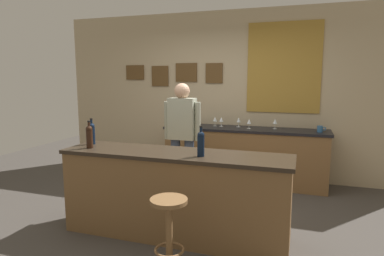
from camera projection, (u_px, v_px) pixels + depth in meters
The scene contains 15 objects.
ground_plane at pixel (187, 220), 3.98m from camera, with size 10.00×10.00×0.00m, color #423D38.
back_wall at pixel (227, 94), 5.67m from camera, with size 6.00×0.09×2.80m.
bar_counter at pixel (175, 194), 3.54m from camera, with size 2.43×0.60×0.92m.
side_counter at pixel (244, 156), 5.34m from camera, with size 2.58×0.56×0.90m.
bartender at pixel (182, 133), 4.54m from camera, with size 0.52×0.21×1.62m.
bar_stool at pixel (169, 223), 2.83m from camera, with size 0.32×0.32×0.68m.
wine_bottle_a at pixel (92, 133), 3.87m from camera, with size 0.07×0.07×0.31m.
wine_bottle_b at pixel (89, 136), 3.66m from camera, with size 0.07×0.07×0.31m.
wine_bottle_c at pixel (201, 143), 3.26m from camera, with size 0.07×0.07×0.31m.
wine_glass_a at pixel (215, 119), 5.49m from camera, with size 0.07×0.07×0.16m.
wine_glass_b at pixel (222, 120), 5.44m from camera, with size 0.07×0.07×0.16m.
wine_glass_c at pixel (239, 120), 5.38m from camera, with size 0.07×0.07×0.16m.
wine_glass_d at pixel (249, 122), 5.19m from camera, with size 0.07×0.07×0.16m.
wine_glass_e at pixel (275, 122), 5.19m from camera, with size 0.07×0.07×0.16m.
coffee_mug at pixel (320, 129), 4.87m from camera, with size 0.12×0.08×0.09m.
Camera 1 is at (1.24, -3.57, 1.69)m, focal length 31.08 mm.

